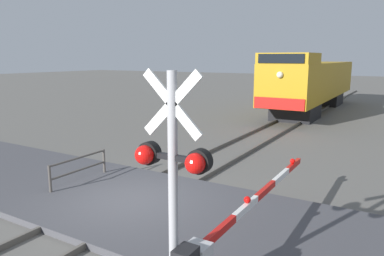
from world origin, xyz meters
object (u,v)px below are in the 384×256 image
locomotive (312,82)px  guard_railing (79,167)px  crossing_signal (172,174)px  crossing_gate (223,241)px

locomotive → guard_railing: bearing=-96.5°
locomotive → guard_railing: 20.26m
locomotive → crossing_signal: bearing=-81.6°
locomotive → crossing_gate: locomotive is taller
crossing_signal → crossing_gate: 1.97m
crossing_signal → guard_railing: size_ratio=1.70×
guard_railing → crossing_signal: bearing=-30.7°
locomotive → crossing_signal: 23.72m
guard_railing → locomotive: bearing=83.5°
crossing_signal → locomotive: bearing=98.4°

